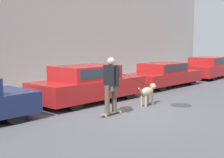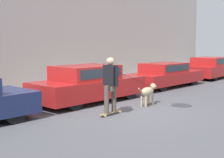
{
  "view_description": "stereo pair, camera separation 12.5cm",
  "coord_description": "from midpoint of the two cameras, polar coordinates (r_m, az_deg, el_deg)",
  "views": [
    {
      "loc": [
        -7.41,
        -5.95,
        2.16
      ],
      "look_at": [
        0.47,
        0.91,
        0.95
      ],
      "focal_mm": 50.0,
      "sensor_mm": 36.0,
      "label": 1
    },
    {
      "loc": [
        -7.33,
        -6.04,
        2.16
      ],
      "look_at": [
        0.47,
        0.91,
        0.95
      ],
      "focal_mm": 50.0,
      "sensor_mm": 36.0,
      "label": 2
    }
  ],
  "objects": [
    {
      "name": "sidewalk_curb",
      "position": [
        12.98,
        -13.7,
        -2.92
      ],
      "size": [
        30.0,
        2.4,
        0.11
      ],
      "color": "#A39E93",
      "rests_on": "ground_plane"
    },
    {
      "name": "fire_hydrant",
      "position": [
        18.23,
        11.13,
        0.84
      ],
      "size": [
        0.18,
        0.18,
        0.7
      ],
      "color": "#4C5156",
      "rests_on": "ground_plane"
    },
    {
      "name": "back_wall",
      "position": [
        13.97,
        -17.31,
        8.89
      ],
      "size": [
        32.0,
        0.3,
        5.57
      ],
      "color": "#B2ADA8",
      "rests_on": "ground_plane"
    },
    {
      "name": "dog",
      "position": [
        10.86,
        6.27,
        -2.3
      ],
      "size": [
        1.15,
        0.37,
        0.74
      ],
      "rotation": [
        0.0,
        0.0,
        0.09
      ],
      "color": "tan",
      "rests_on": "ground_plane"
    },
    {
      "name": "ground_plane",
      "position": [
        9.74,
        1.85,
        -6.21
      ],
      "size": [
        36.0,
        36.0,
        0.0
      ],
      "primitive_type": "plane",
      "color": "#545459"
    },
    {
      "name": "parked_car_3",
      "position": [
        20.25,
        17.15,
        1.99
      ],
      "size": [
        4.29,
        1.89,
        1.29
      ],
      "rotation": [
        0.0,
        0.0,
        0.02
      ],
      "color": "black",
      "rests_on": "ground_plane"
    },
    {
      "name": "manhole_cover",
      "position": [
        11.14,
        12.21,
        -4.69
      ],
      "size": [
        0.71,
        0.71,
        0.01
      ],
      "color": "#38383D",
      "rests_on": "ground_plane"
    },
    {
      "name": "skateboarder",
      "position": [
        9.26,
        -0.55,
        -0.63
      ],
      "size": [
        2.75,
        0.59,
        1.74
      ],
      "rotation": [
        0.0,
        0.0,
        0.02
      ],
      "color": "beige",
      "rests_on": "ground_plane"
    },
    {
      "name": "parked_car_1",
      "position": [
        11.48,
        -4.71,
        -0.97
      ],
      "size": [
        4.48,
        1.91,
        1.35
      ],
      "rotation": [
        0.0,
        0.0,
        -0.02
      ],
      "color": "black",
      "rests_on": "ground_plane"
    },
    {
      "name": "parked_car_2",
      "position": [
        15.62,
        9.3,
        0.73
      ],
      "size": [
        4.58,
        1.82,
        1.19
      ],
      "rotation": [
        0.0,
        0.0,
        -0.02
      ],
      "color": "black",
      "rests_on": "ground_plane"
    }
  ]
}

